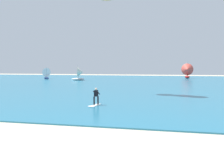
# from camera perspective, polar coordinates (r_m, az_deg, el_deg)

# --- Properties ---
(ocean) EXTENTS (160.00, 90.00, 0.10)m
(ocean) POSITION_cam_1_polar(r_m,az_deg,el_deg) (60.12, 7.86, -1.81)
(ocean) COLOR #236B89
(ocean) RESTS_ON ground
(kitesurfer) EXTENTS (0.87, 2.02, 1.67)m
(kitesurfer) POSITION_cam_1_polar(r_m,az_deg,el_deg) (23.89, -3.89, -5.68)
(kitesurfer) COLOR white
(kitesurfer) RESTS_ON ocean
(sailboat_mid_right) EXTENTS (3.75, 3.30, 4.21)m
(sailboat_mid_right) POSITION_cam_1_polar(r_m,az_deg,el_deg) (68.34, -7.41, 0.28)
(sailboat_mid_right) COLOR silver
(sailboat_mid_right) RESTS_ON ocean
(sailboat_far_right) EXTENTS (3.33, 3.24, 3.73)m
(sailboat_far_right) POSITION_cam_1_polar(r_m,az_deg,el_deg) (78.01, -14.99, 0.26)
(sailboat_far_right) COLOR navy
(sailboat_far_right) RESTS_ON ocean
(sailboat_mid_left) EXTENTS (3.90, 4.60, 5.36)m
(sailboat_mid_left) POSITION_cam_1_polar(r_m,az_deg,el_deg) (83.22, 16.92, 0.85)
(sailboat_mid_left) COLOR maroon
(sailboat_mid_left) RESTS_ON ocean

